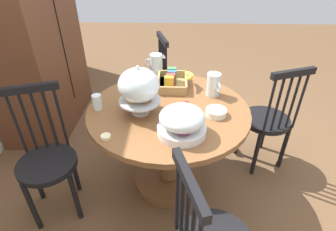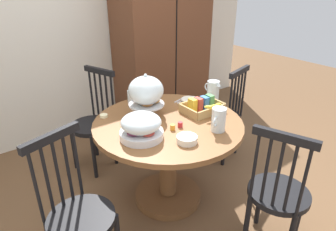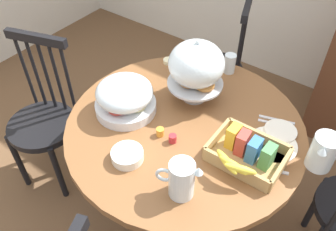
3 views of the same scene
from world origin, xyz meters
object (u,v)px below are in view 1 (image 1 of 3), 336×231
(windsor_chair_far_side, at_px, (47,161))
(china_plate_large, at_px, (156,82))
(butter_dish, at_px, (106,137))
(windsor_chair_facing_door, at_px, (150,88))
(cereal_basket, at_px, (174,81))
(cereal_bowl, at_px, (216,112))
(milk_pitcher, at_px, (213,85))
(drinking_glass, at_px, (97,102))
(wooden_armoire, at_px, (31,33))
(orange_juice_pitcher, at_px, (156,64))
(fruit_platter_covered, at_px, (182,122))
(china_plate_small, at_px, (145,80))
(dining_table, at_px, (168,133))
(pastry_stand_with_dome, at_px, (139,87))
(windsor_chair_by_cabinet, at_px, (267,121))

(windsor_chair_far_side, height_order, china_plate_large, windsor_chair_far_side)
(china_plate_large, relative_size, butter_dish, 3.67)
(windsor_chair_facing_door, xyz_separation_m, windsor_chair_far_side, (-1.11, 0.61, 0.00))
(cereal_basket, bearing_deg, butter_dish, 150.40)
(cereal_basket, distance_m, cereal_bowl, 0.51)
(milk_pitcher, distance_m, drinking_glass, 0.85)
(drinking_glass, bearing_deg, windsor_chair_facing_door, -17.35)
(windsor_chair_facing_door, height_order, windsor_chair_far_side, same)
(drinking_glass, bearing_deg, milk_pitcher, -74.06)
(windsor_chair_facing_door, relative_size, china_plate_large, 4.43)
(wooden_armoire, bearing_deg, windsor_chair_far_side, -156.59)
(windsor_chair_facing_door, xyz_separation_m, cereal_bowl, (-0.93, -0.54, 0.31))
(orange_juice_pitcher, bearing_deg, windsor_chair_far_side, 140.93)
(fruit_platter_covered, bearing_deg, china_plate_small, 23.51)
(windsor_chair_facing_door, bearing_deg, dining_table, -165.62)
(fruit_platter_covered, relative_size, drinking_glass, 2.73)
(wooden_armoire, relative_size, orange_juice_pitcher, 10.30)
(dining_table, bearing_deg, cereal_basket, -5.18)
(dining_table, height_order, milk_pitcher, milk_pitcher)
(cereal_bowl, bearing_deg, pastry_stand_with_dome, 88.49)
(windsor_chair_by_cabinet, height_order, china_plate_small, windsor_chair_by_cabinet)
(windsor_chair_facing_door, xyz_separation_m, milk_pitcher, (-0.64, -0.54, 0.37))
(china_plate_large, bearing_deg, windsor_chair_by_cabinet, -97.06)
(cereal_bowl, bearing_deg, dining_table, 75.60)
(wooden_armoire, xyz_separation_m, pastry_stand_with_dome, (-0.97, -1.15, -0.05))
(windsor_chair_by_cabinet, bearing_deg, wooden_armoire, 73.89)
(dining_table, height_order, cereal_basket, cereal_basket)
(dining_table, relative_size, milk_pitcher, 6.45)
(windsor_chair_facing_door, relative_size, milk_pitcher, 5.51)
(windsor_chair_facing_door, height_order, milk_pitcher, windsor_chair_facing_door)
(dining_table, xyz_separation_m, fruit_platter_covered, (-0.29, -0.09, 0.31))
(fruit_platter_covered, xyz_separation_m, butter_dish, (-0.07, 0.45, -0.07))
(wooden_armoire, distance_m, drinking_glass, 1.27)
(milk_pitcher, xyz_separation_m, cereal_bowl, (-0.28, 0.01, -0.06))
(milk_pitcher, distance_m, cereal_bowl, 0.29)
(windsor_chair_by_cabinet, xyz_separation_m, drinking_glass, (-0.31, 1.32, 0.34))
(wooden_armoire, distance_m, windsor_chair_facing_door, 1.24)
(windsor_chair_facing_door, bearing_deg, china_plate_large, -167.59)
(windsor_chair_by_cabinet, relative_size, drinking_glass, 8.86)
(dining_table, xyz_separation_m, windsor_chair_far_side, (-0.27, 0.83, -0.06))
(windsor_chair_facing_door, distance_m, butter_dish, 1.25)
(windsor_chair_facing_door, bearing_deg, pastry_stand_with_dome, -178.26)
(wooden_armoire, bearing_deg, drinking_glass, -137.89)
(drinking_glass, bearing_deg, orange_juice_pitcher, -30.01)
(china_plate_large, bearing_deg, dining_table, -163.39)
(milk_pitcher, bearing_deg, orange_juice_pitcher, 49.25)
(wooden_armoire, bearing_deg, dining_table, -124.01)
(drinking_glass, bearing_deg, butter_dish, -158.44)
(windsor_chair_far_side, xyz_separation_m, china_plate_small, (0.66, -0.62, 0.30))
(orange_juice_pitcher, distance_m, china_plate_small, 0.23)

